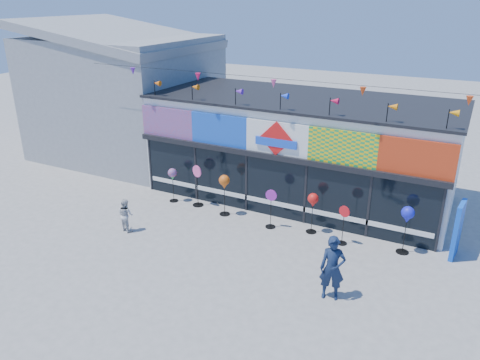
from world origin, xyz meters
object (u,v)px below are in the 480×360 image
Objects in this scene: blue_sign at (458,230)px; spinner_1 at (197,185)px; spinner_4 at (313,201)px; spinner_2 at (224,183)px; spinner_6 at (407,216)px; child at (126,215)px; adult_man at (332,268)px; spinner_3 at (271,208)px; spinner_5 at (343,224)px; spinner_0 at (172,175)px.

blue_sign is 1.10× the size of spinner_1.
spinner_4 is at bearing -166.79° from blue_sign.
spinner_1 is at bearing 170.09° from spinner_2.
spinner_6 is (6.60, 0.19, 0.03)m from spinner_2.
blue_sign is 11.15m from child.
spinner_4 is 0.90× the size of spinner_6.
adult_man reaches higher than spinner_1.
spinner_1 reaches higher than spinner_3.
blue_sign is 1.16× the size of spinner_2.
spinner_3 is at bearing -136.96° from child.
blue_sign is 9.47m from spinner_1.
spinner_5 is at bearing -146.99° from child.
spinner_4 is at bearing 12.48° from spinner_3.
adult_man is (6.58, -3.53, 0.04)m from spinner_1.
spinner_4 reaches higher than spinner_0.
spinner_0 reaches higher than spinner_5.
adult_man is (-2.87, -4.02, 0.00)m from blue_sign.
blue_sign is at bearing 14.42° from spinner_5.
spinner_6 is (4.60, 0.35, 0.55)m from spinner_3.
spinner_0 is 4.50m from spinner_3.
spinner_5 is (2.66, 0.00, -0.04)m from spinner_3.
blue_sign is 1.25× the size of spinner_4.
spinner_4 is 0.79× the size of adult_man.
spinner_1 is 1.14× the size of spinner_4.
spinner_6 reaches higher than child.
spinner_1 is 7.97m from spinner_6.
spinner_6 is at bearing -0.37° from spinner_1.
adult_man is at bearing -62.88° from spinner_4.
spinner_1 is at bearing 136.84° from adult_man.
spinner_6 is at bearing 10.03° from spinner_5.
spinner_1 is 3.39m from spinner_3.
spinner_5 is 3.19m from adult_man.
adult_man reaches higher than child.
spinner_3 reaches higher than spinner_0.
spinner_1 is 6.03m from spinner_5.
spinner_1 is at bearing 173.24° from spinner_3.
spinner_5 is at bearing -1.93° from spinner_2.
blue_sign reaches higher than spinner_1.
adult_man is (-1.38, -3.48, -0.38)m from spinner_6.
spinner_4 is at bearing 165.25° from spinner_5.
spinner_2 is at bearing -178.38° from spinner_6.
spinner_3 is 0.78× the size of adult_man.
blue_sign reaches higher than child.
spinner_2 is 0.98× the size of spinner_6.
spinner_6 is at bearing 1.62° from spinner_2.
spinner_1 is at bearing 179.08° from spinner_4.
spinner_2 is 2.07m from spinner_3.
spinner_5 is 7.61m from child.
adult_man is at bearing -44.22° from spinner_3.
adult_man is at bearing -24.04° from spinner_0.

